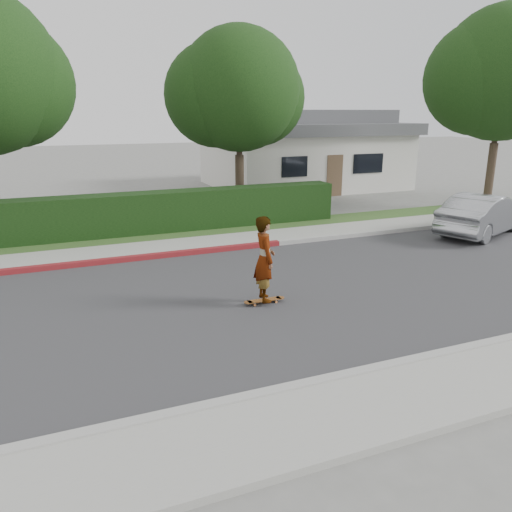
# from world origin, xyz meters

# --- Properties ---
(ground) EXTENTS (120.00, 120.00, 0.00)m
(ground) POSITION_xyz_m (0.00, 0.00, 0.00)
(ground) COLOR slate
(ground) RESTS_ON ground
(road) EXTENTS (60.00, 8.00, 0.01)m
(road) POSITION_xyz_m (0.00, 0.00, 0.01)
(road) COLOR #2D2D30
(road) RESTS_ON ground
(curb_near) EXTENTS (60.00, 0.20, 0.15)m
(curb_near) POSITION_xyz_m (0.00, -4.10, 0.07)
(curb_near) COLOR #9E9E99
(curb_near) RESTS_ON ground
(sidewalk_near) EXTENTS (60.00, 1.60, 0.12)m
(sidewalk_near) POSITION_xyz_m (0.00, -5.00, 0.06)
(sidewalk_near) COLOR gray
(sidewalk_near) RESTS_ON ground
(curb_far) EXTENTS (60.00, 0.20, 0.15)m
(curb_far) POSITION_xyz_m (0.00, 4.10, 0.07)
(curb_far) COLOR #9E9E99
(curb_far) RESTS_ON ground
(curb_red_section) EXTENTS (12.00, 0.21, 0.15)m
(curb_red_section) POSITION_xyz_m (-5.00, 4.10, 0.08)
(curb_red_section) COLOR maroon
(curb_red_section) RESTS_ON ground
(sidewalk_far) EXTENTS (60.00, 1.60, 0.12)m
(sidewalk_far) POSITION_xyz_m (0.00, 5.00, 0.06)
(sidewalk_far) COLOR gray
(sidewalk_far) RESTS_ON ground
(planting_strip) EXTENTS (60.00, 1.60, 0.10)m
(planting_strip) POSITION_xyz_m (0.00, 6.60, 0.05)
(planting_strip) COLOR #2D4C1E
(planting_strip) RESTS_ON ground
(hedge) EXTENTS (15.00, 1.00, 1.50)m
(hedge) POSITION_xyz_m (-3.00, 7.20, 0.75)
(hedge) COLOR black
(hedge) RESTS_ON ground
(tree_center) EXTENTS (5.66, 4.84, 7.44)m
(tree_center) POSITION_xyz_m (1.49, 9.19, 4.90)
(tree_center) COLOR #33261C
(tree_center) RESTS_ON ground
(tree_right) EXTENTS (6.32, 5.60, 8.56)m
(tree_right) POSITION_xyz_m (12.49, 6.69, 5.63)
(tree_right) COLOR #33261C
(tree_right) RESTS_ON ground
(house) EXTENTS (10.60, 8.60, 4.30)m
(house) POSITION_xyz_m (8.00, 16.00, 2.10)
(house) COLOR beige
(house) RESTS_ON ground
(skateboard) EXTENTS (0.98, 0.20, 0.09)m
(skateboard) POSITION_xyz_m (-1.45, -0.48, 0.09)
(skateboard) COLOR orange
(skateboard) RESTS_ON ground
(skateboarder) EXTENTS (0.55, 0.76, 1.94)m
(skateboarder) POSITION_xyz_m (-1.45, -0.48, 1.07)
(skateboarder) COLOR white
(skateboarder) RESTS_ON skateboard
(car_silver) EXTENTS (4.68, 3.06, 1.46)m
(car_silver) POSITION_xyz_m (8.33, 2.74, 0.73)
(car_silver) COLOR #A8ABAF
(car_silver) RESTS_ON ground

